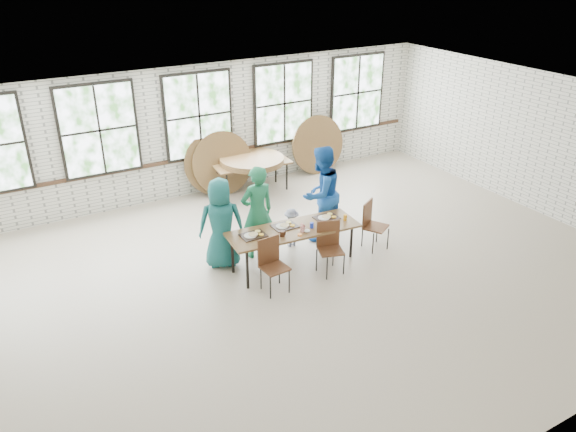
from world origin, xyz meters
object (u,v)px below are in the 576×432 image
Objects in this scene: dining_table at (293,231)px; storage_table at (252,165)px; chair_near_right at (329,243)px; chair_near_left at (272,260)px.

storage_table is at bearing 80.24° from dining_table.
storage_table is (0.88, 3.41, -0.00)m from dining_table.
dining_table is 3.53m from storage_table.
storage_table is at bearing 101.76° from chair_near_right.
chair_near_right is at bearing -3.42° from chair_near_left.
chair_near_left is 1.18m from chair_near_right.
dining_table is 2.59× the size of chair_near_right.
storage_table is (1.61, 3.92, 0.13)m from chair_near_left.
dining_table is 2.59× the size of chair_near_left.
chair_near_left and chair_near_right have the same top height.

